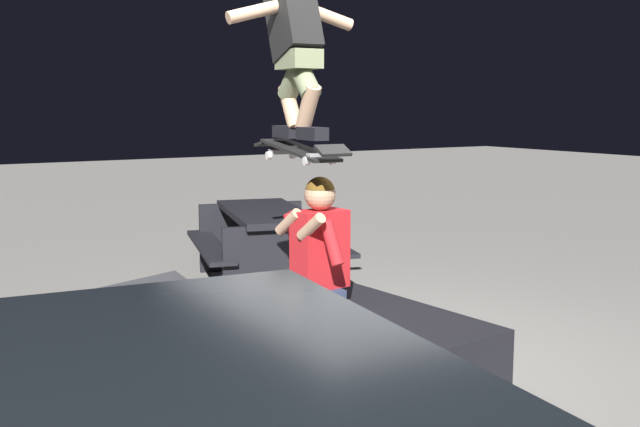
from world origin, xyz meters
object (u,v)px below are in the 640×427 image
at_px(skater_airborne, 295,42).
at_px(ledge_box_main, 376,342).
at_px(picnic_table_back, 266,235).
at_px(skateboard, 299,150).
at_px(person_sitting_on_ledge, 307,269).
at_px(kicker_ramp, 171,315).

bearing_deg(skater_airborne, ledge_box_main, -143.54).
xyz_separation_m(ledge_box_main, picnic_table_back, (2.57, -0.53, 0.27)).
xyz_separation_m(ledge_box_main, skateboard, (0.40, 0.34, 1.23)).
bearing_deg(ledge_box_main, skateboard, 40.44).
bearing_deg(ledge_box_main, skater_airborne, 36.46).
bearing_deg(person_sitting_on_ledge, skateboard, -15.64).
bearing_deg(picnic_table_back, person_sitting_on_ledge, 158.63).
bearing_deg(skateboard, picnic_table_back, -21.82).
bearing_deg(picnic_table_back, skateboard, 158.18).
relative_size(ledge_box_main, person_sitting_on_ledge, 1.30).
distance_m(ledge_box_main, kicker_ramp, 2.01).
xyz_separation_m(skateboard, skater_airborne, (0.06, -0.00, 0.69)).
height_order(ledge_box_main, skater_airborne, skater_airborne).
height_order(ledge_box_main, picnic_table_back, picnic_table_back).
bearing_deg(kicker_ramp, picnic_table_back, -60.44).
bearing_deg(kicker_ramp, person_sitting_on_ledge, -169.40).
xyz_separation_m(person_sitting_on_ledge, kicker_ramp, (1.66, 0.31, -0.66)).
bearing_deg(person_sitting_on_ledge, picnic_table_back, -21.37).
height_order(person_sitting_on_ledge, skater_airborne, skater_airborne).
height_order(skater_airborne, picnic_table_back, skater_airborne).
xyz_separation_m(skater_airborne, picnic_table_back, (2.12, -0.87, -1.65)).
bearing_deg(picnic_table_back, skater_airborne, 157.73).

